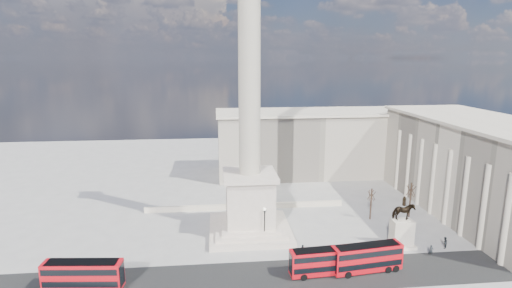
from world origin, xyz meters
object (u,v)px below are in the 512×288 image
(red_bus_a, at_px, (84,275))
(equestrian_statue, at_px, (402,229))
(pedestrian_crossing, at_px, (303,250))
(pedestrian_walking, at_px, (431,251))
(victorian_lamp, at_px, (264,222))
(nelsons_column, at_px, (250,161))
(pedestrian_standing, at_px, (445,243))
(red_bus_c, at_px, (324,261))
(red_bus_b, at_px, (367,258))

(red_bus_a, distance_m, equestrian_statue, 47.68)
(red_bus_a, bearing_deg, pedestrian_crossing, 16.78)
(pedestrian_walking, bearing_deg, pedestrian_crossing, -173.32)
(victorian_lamp, bearing_deg, pedestrian_crossing, -44.54)
(red_bus_a, bearing_deg, nelsons_column, 39.49)
(nelsons_column, height_order, victorian_lamp, nelsons_column)
(victorian_lamp, relative_size, pedestrian_walking, 3.45)
(equestrian_statue, distance_m, pedestrian_crossing, 16.72)
(equestrian_statue, xyz_separation_m, pedestrian_standing, (6.75, -1.23, -2.06))
(equestrian_statue, distance_m, pedestrian_standing, 7.17)
(red_bus_c, xyz_separation_m, pedestrian_crossing, (-1.84, 5.57, -1.11))
(red_bus_b, bearing_deg, nelsons_column, 128.68)
(victorian_lamp, bearing_deg, nelsons_column, 115.10)
(red_bus_b, relative_size, equestrian_statue, 1.20)
(red_bus_b, height_order, pedestrian_crossing, red_bus_b)
(red_bus_b, relative_size, red_bus_c, 1.06)
(victorian_lamp, relative_size, equestrian_statue, 0.71)
(nelsons_column, relative_size, red_bus_c, 5.10)
(red_bus_c, bearing_deg, pedestrian_standing, 11.20)
(nelsons_column, xyz_separation_m, equestrian_statue, (23.86, -8.02, -9.91))
(red_bus_b, relative_size, pedestrian_crossing, 5.48)
(pedestrian_walking, distance_m, pedestrian_standing, 4.20)
(nelsons_column, bearing_deg, red_bus_a, -145.78)
(equestrian_statue, distance_m, pedestrian_walking, 5.19)
(nelsons_column, height_order, pedestrian_crossing, nelsons_column)
(red_bus_c, bearing_deg, nelsons_column, 117.11)
(nelsons_column, relative_size, red_bus_a, 4.83)
(equestrian_statue, bearing_deg, red_bus_c, -154.17)
(red_bus_c, bearing_deg, pedestrian_crossing, 104.10)
(nelsons_column, bearing_deg, red_bus_c, -58.76)
(red_bus_a, height_order, red_bus_b, red_bus_a)
(pedestrian_crossing, bearing_deg, pedestrian_standing, -118.86)
(equestrian_statue, xyz_separation_m, pedestrian_walking, (3.20, -3.48, -2.13))
(nelsons_column, relative_size, equestrian_statue, 5.79)
(nelsons_column, distance_m, red_bus_b, 24.05)
(nelsons_column, height_order, pedestrian_standing, nelsons_column)
(red_bus_b, relative_size, victorian_lamp, 1.70)
(red_bus_b, bearing_deg, victorian_lamp, 134.40)
(pedestrian_walking, bearing_deg, red_bus_b, -151.22)
(red_bus_c, height_order, pedestrian_crossing, red_bus_c)
(red_bus_c, xyz_separation_m, pedestrian_standing, (21.43, 5.88, -1.10))
(red_bus_a, height_order, pedestrian_standing, red_bus_a)
(red_bus_a, relative_size, red_bus_c, 1.06)
(pedestrian_walking, bearing_deg, red_bus_a, -162.82)
(equestrian_statue, bearing_deg, red_bus_a, -170.65)
(red_bus_c, relative_size, pedestrian_standing, 5.15)
(pedestrian_standing, bearing_deg, victorian_lamp, -54.61)
(equestrian_statue, bearing_deg, pedestrian_walking, -47.39)
(red_bus_c, xyz_separation_m, pedestrian_walking, (17.89, 3.62, -1.17))
(red_bus_a, xyz_separation_m, pedestrian_walking, (50.24, 4.26, -1.28))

